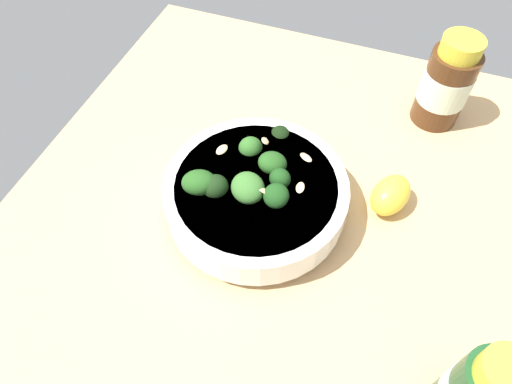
# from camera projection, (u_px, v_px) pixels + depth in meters

# --- Properties ---
(ground_plane) EXTENTS (0.67, 0.67, 0.05)m
(ground_plane) POSITION_uv_depth(u_px,v_px,m) (284.00, 202.00, 0.62)
(ground_plane) COLOR tan
(bowl_of_broccoli) EXTENTS (0.22, 0.22, 0.08)m
(bowl_of_broccoli) POSITION_uv_depth(u_px,v_px,m) (255.00, 193.00, 0.56)
(bowl_of_broccoli) COLOR white
(bowl_of_broccoli) RESTS_ON ground_plane
(lemon_wedge) EXTENTS (0.07, 0.06, 0.05)m
(lemon_wedge) POSITION_uv_depth(u_px,v_px,m) (390.00, 195.00, 0.57)
(lemon_wedge) COLOR yellow
(lemon_wedge) RESTS_ON ground_plane
(bottle_short) EXTENTS (0.07, 0.07, 0.13)m
(bottle_short) POSITION_uv_depth(u_px,v_px,m) (446.00, 84.00, 0.63)
(bottle_short) COLOR #472814
(bottle_short) RESTS_ON ground_plane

